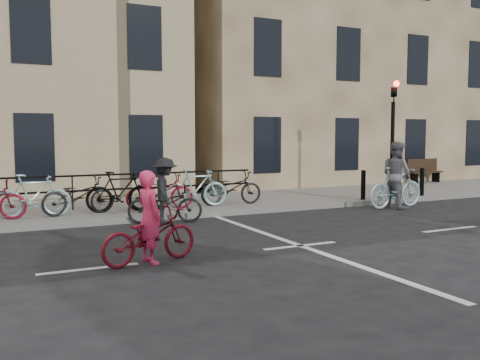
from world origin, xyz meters
name	(u,v)px	position (x,y,z in m)	size (l,w,h in m)	color
ground	(300,246)	(0.00, 0.00, 0.00)	(120.00, 120.00, 0.00)	black
sidewalk	(45,214)	(-4.00, 6.00, 0.07)	(46.00, 4.00, 0.15)	slate
building_east	(313,49)	(9.00, 13.00, 6.15)	(14.00, 10.00, 12.00)	#857450
traffic_light	(393,124)	(6.20, 4.34, 2.45)	(0.18, 0.30, 3.90)	black
bollard_east	(363,185)	(5.00, 4.25, 0.60)	(0.14, 0.14, 0.90)	black
bollard_west	(422,182)	(7.40, 4.25, 0.60)	(0.14, 0.14, 0.90)	black
bench	(424,170)	(11.00, 7.73, 0.67)	(1.60, 0.41, 0.97)	black
parked_bikes	(78,195)	(-3.30, 5.04, 0.64)	(10.40, 1.23, 1.05)	black
cyclist_pink	(149,231)	(-3.00, -0.03, 0.54)	(1.84, 0.99, 1.56)	maroon
cyclist_grey	(396,181)	(5.35, 3.21, 0.78)	(2.03, 0.98, 1.94)	#9CC8CD
cyclist_dark	(165,197)	(-1.49, 3.69, 0.63)	(1.89, 1.15, 1.59)	black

